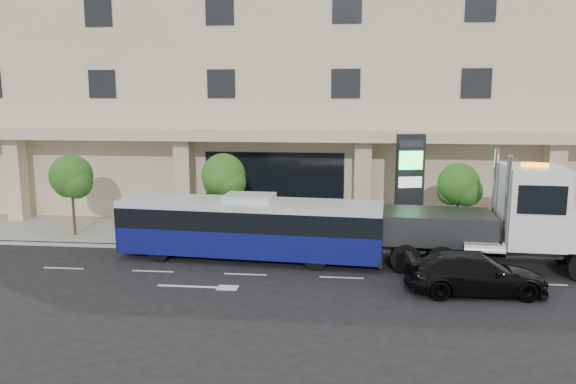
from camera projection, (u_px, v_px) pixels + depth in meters
The scene contains 11 objects.
ground at pixel (252, 264), 24.92m from camera, with size 120.00×120.00×0.00m, color black.
sidewalk at pixel (267, 234), 29.80m from camera, with size 120.00×6.00×0.15m, color gray.
curb at pixel (259, 250), 26.86m from camera, with size 120.00×0.30×0.15m, color gray.
convention_center at pixel (288, 56), 38.29m from camera, with size 60.00×17.60×20.00m.
tree_left at pixel (72, 179), 28.92m from camera, with size 2.27×2.20×4.22m.
tree_mid at pixel (224, 179), 28.07m from camera, with size 2.28×2.20×4.38m.
tree_right at pixel (459, 187), 26.93m from camera, with size 2.10×2.00×4.04m.
city_bus at pixel (250, 227), 25.32m from camera, with size 12.05×3.41×3.01m.
tow_truck at pixel (506, 222), 23.83m from camera, with size 11.13×3.27×5.06m.
black_sedan at pixel (475, 274), 21.15m from camera, with size 2.14×5.25×1.52m, color black.
signage_pylon at pixel (409, 188), 27.65m from camera, with size 1.41×0.77×5.37m.
Camera 1 is at (4.12, -23.68, 7.46)m, focal length 35.00 mm.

